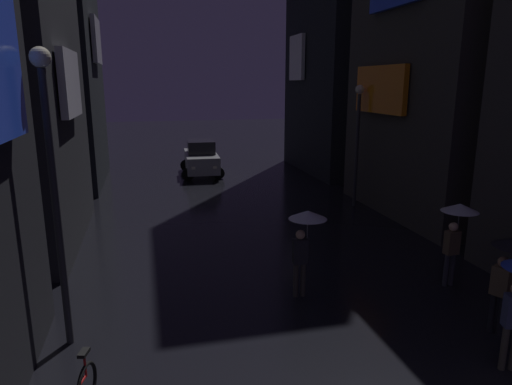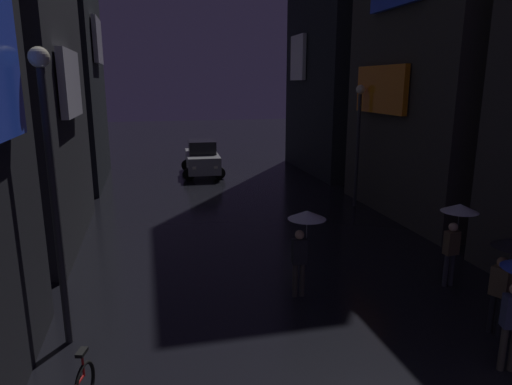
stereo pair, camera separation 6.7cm
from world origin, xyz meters
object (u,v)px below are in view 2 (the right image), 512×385
Objects in this scene: pedestrian_midstreet_left_black at (511,259)px; streetlamp_left_near at (51,169)px; pedestrian_near_crossing_clear at (457,222)px; car_distant at (202,158)px; streetlamp_right_far at (358,131)px; pedestrian_far_right_clear at (304,230)px.

streetlamp_left_near is at bearing 168.17° from pedestrian_midstreet_left_black.
pedestrian_near_crossing_clear is 0.38× the size of streetlamp_left_near.
car_distant is at bearing 105.71° from pedestrian_near_crossing_clear.
pedestrian_far_right_clear is at bearing -123.31° from streetlamp_right_far.
pedestrian_midstreet_left_black is 8.88m from streetlamp_left_near.
pedestrian_midstreet_left_black is 2.41m from pedestrian_near_crossing_clear.
pedestrian_near_crossing_clear is at bearing -97.17° from streetlamp_right_far.
car_distant is at bearing 123.64° from streetlamp_right_far.
car_distant is at bearing 74.19° from streetlamp_left_near.
car_distant is at bearing 102.13° from pedestrian_midstreet_left_black.
streetlamp_left_near is (-4.62, -16.30, 2.57)m from car_distant.
car_distant is (-4.43, 15.73, -0.74)m from pedestrian_near_crossing_clear.
pedestrian_midstreet_left_black is 1.00× the size of pedestrian_far_right_clear.
pedestrian_near_crossing_clear is 3.87m from pedestrian_far_right_clear.
pedestrian_near_crossing_clear is at bearing -74.29° from car_distant.
car_distant is (-3.89, 18.08, -0.74)m from pedestrian_midstreet_left_black.
streetlamp_left_near reaches higher than pedestrian_midstreet_left_black.
pedestrian_far_right_clear is 0.43× the size of streetlamp_right_far.
streetlamp_left_near reaches higher than car_distant.
car_distant is 17.13m from streetlamp_left_near.
pedestrian_midstreet_left_black is 10.20m from streetlamp_right_far.
pedestrian_near_crossing_clear is at bearing 77.10° from pedestrian_midstreet_left_black.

